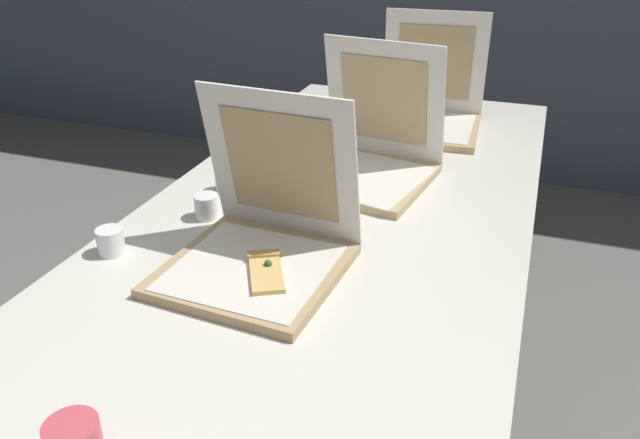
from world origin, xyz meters
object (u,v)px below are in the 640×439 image
object	(u,v)px
pizza_box_middle	(367,160)
cup_white_mid	(226,180)
cup_white_far	(295,140)
cup_white_near_left	(111,241)
cup_white_near_center	(207,206)
table	(335,226)
pizza_box_front	(260,246)
pizza_box_back	(427,113)

from	to	relation	value
pizza_box_middle	cup_white_mid	xyz separation A→B (m)	(-0.33, -0.21, -0.02)
cup_white_far	cup_white_near_left	xyz separation A→B (m)	(-0.15, -0.74, 0.00)
cup_white_near_center	table	bearing A→B (deg)	26.16
cup_white_mid	table	bearing A→B (deg)	-3.42
cup_white_mid	cup_white_near_left	bearing A→B (deg)	-102.66
table	pizza_box_front	bearing A→B (deg)	-101.40
pizza_box_middle	cup_white_far	distance (m)	0.31
pizza_box_middle	cup_white_mid	world-z (taller)	pizza_box_middle
table	cup_white_far	world-z (taller)	cup_white_far
cup_white_near_center	cup_white_far	bearing A→B (deg)	86.55
table	pizza_box_middle	bearing A→B (deg)	85.81
pizza_box_front	table	bearing A→B (deg)	82.41
cup_white_mid	cup_white_near_left	xyz separation A→B (m)	(-0.09, -0.39, 0.00)
cup_white_near_center	pizza_box_back	bearing A→B (deg)	66.10
pizza_box_middle	cup_white_near_left	bearing A→B (deg)	-116.83
table	pizza_box_back	xyz separation A→B (m)	(0.09, 0.71, 0.10)
cup_white_near_center	pizza_box_front	bearing A→B (deg)	-37.63
table	cup_white_mid	distance (m)	0.32
cup_white_far	cup_white_mid	bearing A→B (deg)	-99.41
pizza_box_middle	cup_white_mid	distance (m)	0.39
pizza_box_front	cup_white_far	xyz separation A→B (m)	(-0.19, 0.68, -0.02)
table	cup_white_near_center	xyz separation A→B (m)	(-0.29, -0.14, 0.07)
pizza_box_back	pizza_box_middle	bearing A→B (deg)	-102.53
pizza_box_middle	cup_white_far	size ratio (longest dim) A/B	6.66
cup_white_near_center	cup_white_mid	bearing A→B (deg)	99.80
pizza_box_middle	cup_white_near_left	world-z (taller)	pizza_box_middle
cup_white_near_center	cup_white_near_left	size ratio (longest dim) A/B	1.00
cup_white_far	table	bearing A→B (deg)	-55.47
cup_white_mid	cup_white_near_left	distance (m)	0.40
pizza_box_front	pizza_box_middle	xyz separation A→B (m)	(0.08, 0.54, 0.00)
cup_white_mid	cup_white_near_center	world-z (taller)	same
pizza_box_back	cup_white_near_center	distance (m)	0.93
table	cup_white_near_center	distance (m)	0.33
cup_white_near_center	cup_white_near_left	bearing A→B (deg)	-116.68
pizza_box_middle	cup_white_near_center	distance (m)	0.48
cup_white_mid	cup_white_far	world-z (taller)	same
pizza_box_front	cup_white_near_left	xyz separation A→B (m)	(-0.34, -0.06, -0.02)
pizza_box_middle	cup_white_near_left	xyz separation A→B (m)	(-0.42, -0.60, -0.02)
cup_white_far	cup_white_near_left	distance (m)	0.75
cup_white_mid	cup_white_near_center	xyz separation A→B (m)	(0.03, -0.16, 0.00)
pizza_box_middle	cup_white_far	world-z (taller)	pizza_box_middle
table	cup_white_mid	bearing A→B (deg)	176.58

